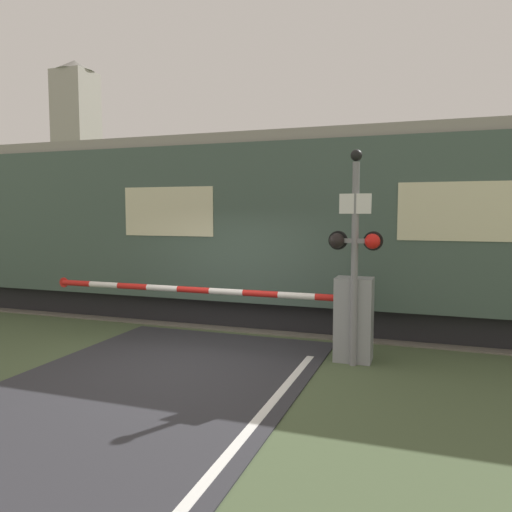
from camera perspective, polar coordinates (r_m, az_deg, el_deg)
ground_plane at (r=8.32m, az=-8.06°, el=-12.07°), size 80.00×80.00×0.00m
track_bed at (r=11.74m, az=0.63°, el=-6.84°), size 36.00×3.20×0.13m
train at (r=12.09m, az=-6.45°, el=3.29°), size 20.80×3.05×4.06m
crossing_barrier at (r=8.45m, az=7.91°, el=-6.57°), size 6.21×0.44×1.38m
signal_post at (r=7.95m, az=11.22°, el=1.30°), size 0.85×0.26×3.41m
distant_building at (r=39.01m, az=-19.74°, el=11.00°), size 2.79×2.79×13.21m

